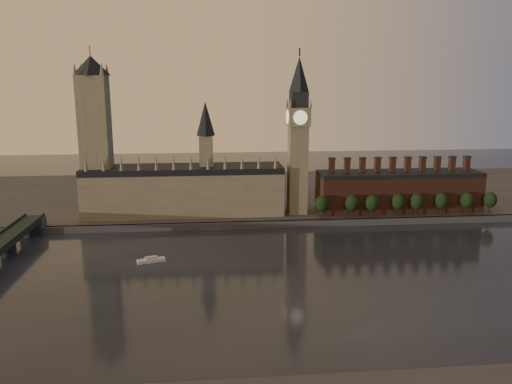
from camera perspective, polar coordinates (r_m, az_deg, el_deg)
ground at (r=234.15m, az=6.99°, el=-10.11°), size 900.00×900.00×0.00m
north_bank at (r=401.78m, az=1.58°, el=-0.25°), size 900.00×182.00×4.00m
palace_of_westminster at (r=333.40m, az=-8.11°, el=0.50°), size 130.00×30.30×74.00m
victoria_tower at (r=335.38m, az=-17.89°, el=6.58°), size 24.00×24.00×108.00m
big_ben at (r=328.13m, az=4.84°, el=6.61°), size 15.00×15.00×107.00m
chimney_block at (r=353.18m, az=15.98°, el=0.17°), size 110.00×25.00×37.00m
embankment_tree_0 at (r=322.61m, az=7.53°, el=-1.36°), size 8.60×8.60×14.88m
embankment_tree_1 at (r=328.19m, az=10.90°, el=-1.25°), size 8.60×8.60×14.88m
embankment_tree_2 at (r=331.01m, az=13.12°, el=-1.24°), size 8.60×8.60×14.88m
embankment_tree_3 at (r=338.71m, az=15.92°, el=-1.08°), size 8.60×8.60×14.88m
embankment_tree_4 at (r=342.61m, az=17.88°, el=-1.06°), size 8.60×8.60×14.88m
embankment_tree_5 at (r=350.56m, az=20.42°, el=-0.95°), size 8.60×8.60×14.88m
embankment_tree_6 at (r=358.09m, az=22.96°, el=-0.89°), size 8.60×8.60×14.88m
embankment_tree_7 at (r=365.77m, az=25.19°, el=-0.83°), size 8.60×8.60×14.88m
river_boat at (r=261.56m, az=-11.89°, el=-7.61°), size 14.52×7.94×2.79m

